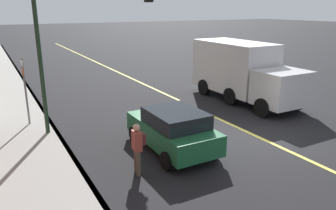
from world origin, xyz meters
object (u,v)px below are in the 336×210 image
Objects in this scene: pedestrian_with_backpack at (138,146)px; traffic_light_mast at (85,22)px; street_sign_post at (25,87)px; truck_white at (242,71)px; car_green at (173,129)px.

traffic_light_mast reaches higher than pedestrian_with_backpack.
truck_white is at bearing -95.61° from street_sign_post.
street_sign_post reaches higher than pedestrian_with_backpack.
car_green is 2.40× the size of pedestrian_with_backpack.
street_sign_post is at bearing 21.31° from pedestrian_with_backpack.
pedestrian_with_backpack is at bearing 120.73° from truck_white.
truck_white is (3.96, -6.58, 0.84)m from car_green.
street_sign_post is (1.45, 2.28, -2.61)m from traffic_light_mast.
truck_white is at bearing -59.00° from car_green.
truck_white reaches higher than pedestrian_with_backpack.
truck_white is at bearing -59.27° from pedestrian_with_backpack.
car_green is 0.62× the size of traffic_light_mast.
car_green is 7.73m from truck_white.
pedestrian_with_backpack is at bearing -179.10° from traffic_light_mast.
traffic_light_mast is at bearing -122.35° from street_sign_post.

